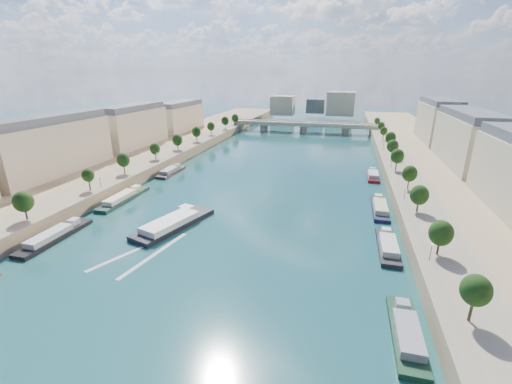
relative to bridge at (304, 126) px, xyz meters
The scene contains 17 objects.
ground 140.34m from the bridge, 90.00° to the right, with size 700.00×700.00×0.00m, color #0E373E.
quay_left 157.67m from the bridge, 117.17° to the right, with size 44.00×520.00×5.00m, color #9E8460.
quay_right 157.67m from the bridge, 62.83° to the right, with size 44.00×520.00×5.00m, color #9E8460.
pave_left 151.39m from the bridge, 112.12° to the right, with size 14.00×520.00×0.10m, color gray.
pave_right 151.39m from the bridge, 67.88° to the right, with size 14.00×520.00×0.10m, color gray.
trees_left 148.88m from the bridge, 111.69° to the right, with size 4.80×268.80×8.26m.
trees_right 141.49m from the bridge, 67.11° to the right, with size 4.80×268.80×8.26m.
lamps_left 159.18m from the bridge, 109.26° to the right, with size 0.36×200.36×4.28m.
lamps_right 145.10m from the bridge, 68.78° to the right, with size 0.36×200.36×4.28m.
buildings_left 154.28m from the bridge, 123.54° to the right, with size 16.00×226.00×23.20m.
buildings_right 154.28m from the bridge, 56.46° to the right, with size 16.00×226.00×23.20m.
skyline 79.91m from the bridge, 87.69° to the left, with size 79.00×42.00×22.00m.
bridge is the anchor object (origin of this frame).
tour_barge 184.63m from the bridge, 95.21° to the right, with size 16.34×30.04×3.92m.
wake 201.17m from the bridge, 94.78° to the right, with size 15.08×25.81×0.04m.
moored_barges_left 204.71m from the bridge, 102.85° to the right, with size 5.00×151.61×3.60m.
moored_barges_right 191.60m from the bridge, 76.26° to the right, with size 5.00×157.67×3.60m.
Camera 1 is at (31.95, -29.71, 44.92)m, focal length 24.00 mm.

